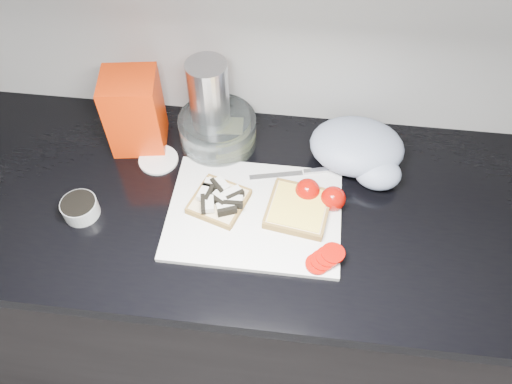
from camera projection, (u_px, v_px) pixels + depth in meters
base_cabinet at (245, 288)px, 1.57m from camera, size 3.50×0.60×0.86m
countertop at (241, 204)px, 1.21m from camera, size 3.50×0.64×0.04m
cutting_board at (254, 214)px, 1.16m from camera, size 0.40×0.30×0.01m
bread_left at (219, 200)px, 1.16m from camera, size 0.15×0.15×0.04m
bread_right at (298, 209)px, 1.15m from camera, size 0.16×0.16×0.02m
tomato_slices at (325, 259)px, 1.07m from camera, size 0.09×0.09×0.02m
knife at (299, 173)px, 1.23m from camera, size 0.19×0.06×0.01m
seed_tub at (80, 207)px, 1.15m from camera, size 0.08×0.08×0.04m
tub_lid at (158, 160)px, 1.27m from camera, size 0.13×0.13×0.01m
glass_bowl at (218, 131)px, 1.28m from camera, size 0.20×0.20×0.08m
bread_bag at (135, 112)px, 1.23m from camera, size 0.15×0.14×0.21m
steel_canister at (210, 103)px, 1.23m from camera, size 0.10×0.10×0.24m
grocery_bag at (360, 150)px, 1.23m from camera, size 0.24×0.22×0.10m
whole_tomatoes at (320, 195)px, 1.17m from camera, size 0.12×0.08×0.06m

